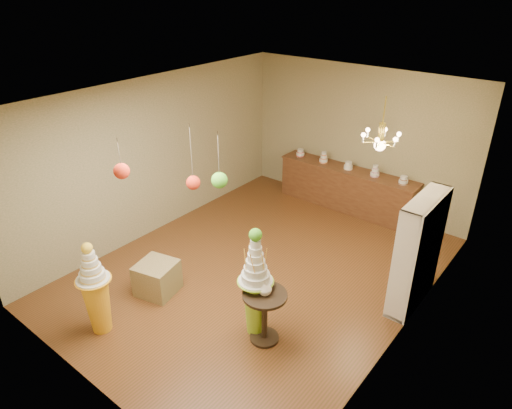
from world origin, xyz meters
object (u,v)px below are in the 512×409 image
Objects in this scene: pedestal_green at (256,293)px; sideboard at (346,188)px; round_table at (265,310)px; pedestal_orange at (97,297)px.

pedestal_green is 0.56× the size of sideboard.
pedestal_green is at bearing -78.33° from sideboard.
pedestal_orange is at bearing -146.38° from round_table.
pedestal_green is 4.29m from sideboard.
pedestal_orange is at bearing -99.10° from sideboard.
sideboard reaches higher than round_table.
pedestal_green is 2.15× the size of round_table.
pedestal_green is 2.22m from pedestal_orange.
round_table is (0.20, -0.05, -0.16)m from pedestal_green.
round_table is (1.07, -4.25, 0.03)m from sideboard.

